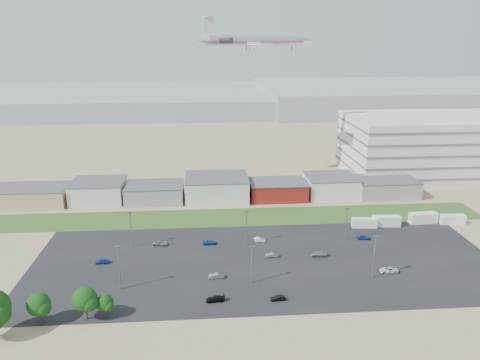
{
  "coord_description": "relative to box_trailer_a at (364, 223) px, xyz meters",
  "views": [
    {
      "loc": [
        -9.84,
        -89.27,
        55.49
      ],
      "look_at": [
        -1.34,
        22.0,
        21.66
      ],
      "focal_mm": 35.0,
      "sensor_mm": 36.0,
      "label": 1
    }
  ],
  "objects": [
    {
      "name": "tree_right",
      "position": [
        -73.31,
        -43.63,
        2.64
      ],
      "size": [
        5.41,
        5.41,
        8.11
      ],
      "primitive_type": null,
      "color": "black",
      "rests_on": "ground"
    },
    {
      "name": "parked_car_7",
      "position": [
        -31.16,
        -18.17,
        -0.85
      ],
      "size": [
        3.46,
        1.24,
        1.13
      ],
      "primitive_type": "imported",
      "rotation": [
        0.0,
        0.0,
        -1.58
      ],
      "color": "#595B5E",
      "rests_on": "ground"
    },
    {
      "name": "lightpole_front_m",
      "position": [
        -37.85,
        -31.4,
        3.31
      ],
      "size": [
        1.11,
        0.46,
        9.44
      ],
      "primitive_type": null,
      "color": "slate",
      "rests_on": "ground"
    },
    {
      "name": "parked_car_10",
      "position": [
        -74.47,
        -38.52,
        -0.76
      ],
      "size": [
        4.63,
        2.19,
        1.3
      ],
      "primitive_type": "imported",
      "rotation": [
        0.0,
        0.0,
        1.65
      ],
      "color": "#595B5E",
      "rests_on": "ground"
    },
    {
      "name": "ground",
      "position": [
        -38.31,
        -40.56,
        -1.41
      ],
      "size": [
        700.0,
        700.0,
        0.0
      ],
      "primitive_type": "plane",
      "color": "#977E60",
      "rests_on": "ground"
    },
    {
      "name": "building_row",
      "position": [
        -55.31,
        30.44,
        2.59
      ],
      "size": [
        170.0,
        20.0,
        8.0
      ],
      "primitive_type": null,
      "color": "silver",
      "rests_on": "ground"
    },
    {
      "name": "box_trailer_b",
      "position": [
        7.07,
        0.48,
        0.17
      ],
      "size": [
        8.55,
        3.02,
        3.16
      ],
      "primitive_type": null,
      "rotation": [
        0.0,
        0.0,
        -0.05
      ],
      "color": "silver",
      "rests_on": "ground"
    },
    {
      "name": "parked_car_8",
      "position": [
        -3.13,
        -8.81,
        -0.77
      ],
      "size": [
        3.94,
        1.94,
        1.29
      ],
      "primitive_type": "imported",
      "rotation": [
        0.0,
        0.0,
        1.46
      ],
      "color": "navy",
      "rests_on": "ground"
    },
    {
      "name": "parked_car_6",
      "position": [
        -47.46,
        -8.89,
        -0.84
      ],
      "size": [
        4.02,
        1.71,
        1.15
      ],
      "primitive_type": "imported",
      "rotation": [
        0.0,
        0.0,
        1.59
      ],
      "color": "navy",
      "rests_on": "ground"
    },
    {
      "name": "parking_garage",
      "position": [
        51.69,
        54.44,
        11.09
      ],
      "size": [
        80.0,
        40.0,
        25.0
      ],
      "primitive_type": "cube",
      "color": "silver",
      "rests_on": "ground"
    },
    {
      "name": "parked_car_13",
      "position": [
        -32.83,
        -39.53,
        -0.86
      ],
      "size": [
        3.4,
        1.39,
        1.1
      ],
      "primitive_type": "imported",
      "rotation": [
        0.0,
        0.0,
        -1.5
      ],
      "color": "black",
      "rests_on": "ground"
    },
    {
      "name": "box_trailer_c",
      "position": [
        19.53,
        2.06,
        0.23
      ],
      "size": [
        8.96,
        3.39,
        3.29
      ],
      "primitive_type": null,
      "rotation": [
        0.0,
        0.0,
        0.07
      ],
      "color": "silver",
      "rests_on": "ground"
    },
    {
      "name": "box_trailer_a",
      "position": [
        0.0,
        0.0,
        0.0
      ],
      "size": [
        7.73,
        3.1,
        2.83
      ],
      "primitive_type": null,
      "rotation": [
        0.0,
        0.0,
        -0.1
      ],
      "color": "silver",
      "rests_on": "ground"
    },
    {
      "name": "lightpole_back_m",
      "position": [
        -37.12,
        -9.45,
        3.54
      ],
      "size": [
        1.17,
        0.49,
        9.91
      ],
      "primitive_type": null,
      "color": "slate",
      "rests_on": "ground"
    },
    {
      "name": "lightpole_front_l",
      "position": [
        -68.3,
        -31.94,
        4.0
      ],
      "size": [
        1.27,
        0.53,
        10.84
      ],
      "primitive_type": null,
      "color": "slate",
      "rests_on": "ground"
    },
    {
      "name": "box_trailer_d",
      "position": [
        28.36,
        0.66,
        0.02
      ],
      "size": [
        7.76,
        2.75,
        2.87
      ],
      "primitive_type": null,
      "rotation": [
        0.0,
        0.0,
        -0.05
      ],
      "color": "silver",
      "rests_on": "ground"
    },
    {
      "name": "lightpole_front_r",
      "position": [
        -8.48,
        -31.17,
        4.07
      ],
      "size": [
        1.29,
        0.54,
        10.98
      ],
      "primitive_type": null,
      "color": "slate",
      "rests_on": "ground"
    },
    {
      "name": "grass_strip",
      "position": [
        -38.31,
        11.44,
        -1.4
      ],
      "size": [
        160.0,
        16.0,
        0.02
      ],
      "primitive_type": "cube",
      "color": "#37521E",
      "rests_on": "ground"
    },
    {
      "name": "parked_car_4",
      "position": [
        -46.17,
        -28.44,
        -0.79
      ],
      "size": [
        3.83,
        1.42,
        1.25
      ],
      "primitive_type": "imported",
      "rotation": [
        0.0,
        0.0,
        -1.54
      ],
      "color": "#595B5E",
      "rests_on": "ground"
    },
    {
      "name": "parked_car_3",
      "position": [
        -46.65,
        -38.83,
        -0.81
      ],
      "size": [
        4.26,
        2.0,
        1.2
      ],
      "primitive_type": "imported",
      "rotation": [
        0.0,
        0.0,
        -1.49
      ],
      "color": "black",
      "rests_on": "ground"
    },
    {
      "name": "parked_car_0",
      "position": [
        -3.51,
        -28.73,
        -0.78
      ],
      "size": [
        4.62,
        2.26,
        1.27
      ],
      "primitive_type": "imported",
      "rotation": [
        0.0,
        0.0,
        -1.61
      ],
      "color": "silver",
      "rests_on": "ground"
    },
    {
      "name": "parked_car_9",
      "position": [
        -61.25,
        -8.39,
        -0.83
      ],
      "size": [
        4.45,
        2.51,
        1.17
      ],
      "primitive_type": "imported",
      "rotation": [
        0.0,
        0.0,
        1.43
      ],
      "color": "#A5A5AA",
      "rests_on": "ground"
    },
    {
      "name": "tree_mid",
      "position": [
        -82.28,
        -44.42,
        2.39
      ],
      "size": [
        5.07,
        5.07,
        7.61
      ],
      "primitive_type": null,
      "color": "black",
      "rests_on": "ground"
    },
    {
      "name": "airliner",
      "position": [
        -28.47,
        50.22,
        53.37
      ],
      "size": [
        50.35,
        39.16,
        13.33
      ],
      "primitive_type": null,
      "rotation": [
        0.0,
        0.0,
        0.2
      ],
      "color": "silver"
    },
    {
      "name": "parking_lot",
      "position": [
        -33.31,
        -20.56,
        -1.41
      ],
      "size": [
        120.0,
        50.0,
        0.01
      ],
      "primitive_type": "cube",
      "color": "black",
      "rests_on": "ground"
    },
    {
      "name": "parked_car_12",
      "position": [
        -18.78,
        -18.64,
        -0.77
      ],
      "size": [
        4.53,
        2.15,
        1.28
      ],
      "primitive_type": "imported",
      "rotation": [
        0.0,
        0.0,
        -1.65
      ],
      "color": "#A5A5AA",
      "rests_on": "ground"
    },
    {
      "name": "lightpole_back_l",
      "position": [
        -69.03,
        -8.9,
        3.76
      ],
      "size": [
        1.22,
        0.51,
        10.35
      ],
      "primitive_type": null,
      "color": "slate",
      "rests_on": "ground"
    },
    {
      "name": "hills_backdrop",
      "position": [
        1.69,
        274.44,
        3.09
      ],
      "size": [
        700.0,
        200.0,
        9.0
      ],
      "primitive_type": null,
      "color": "gray",
      "rests_on": "ground"
    },
    {
      "name": "parked_car_11",
      "position": [
        -33.2,
        -8.05,
        -0.84
      ],
      "size": [
        3.61,
        1.64,
        1.15
      ],
      "primitive_type": "imported",
      "rotation": [
        0.0,
        0.0,
        1.45
      ],
      "color": "silver",
      "rests_on": "ground"
    },
    {
      "name": "parked_car_5",
      "position": [
        -75.25,
        -18.43,
        -0.79
      ],
      "size": [
        3.73,
        1.64,
        1.25
      ],
      "primitive_type": "imported",
      "rotation": [
        0.0,
        0.0,
        -1.53
      ],
      "color": "navy",
      "rests_on": "ground"
    },
    {
      "name": "lightpole_back_r",
      "position": [
        -8.55,
        -8.92,
        3.47
      ],
      "size": [
        1.15,
        0.48,
        9.77
      ],
      "primitive_type": null,
      "color": "slate",
      "rests_on": "ground"
    },
    {
      "name": "tree_near",
      "position": [
        -69.55,
        -43.15,
        1.49
      ],
      "size": [
        3.87,
        3.87,
        5.8
      ],
      "primitive_type": null,
      "color": "black",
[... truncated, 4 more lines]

